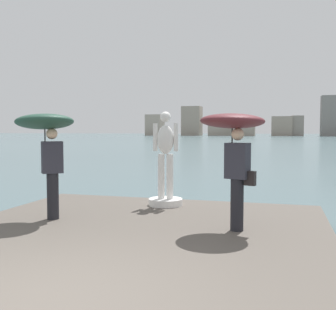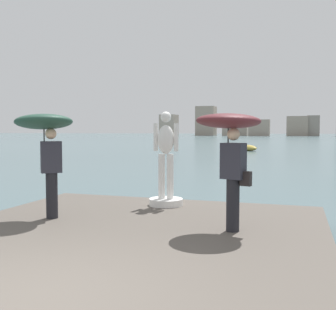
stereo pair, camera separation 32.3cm
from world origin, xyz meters
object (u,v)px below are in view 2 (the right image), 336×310
(onlooker_left, at_px, (46,134))
(onlooker_right, at_px, (230,136))
(boat_near, at_px, (248,148))
(statue_white_figure, at_px, (166,170))

(onlooker_left, relative_size, onlooker_right, 1.02)
(onlooker_left, distance_m, onlooker_right, 3.48)
(onlooker_right, xyz_separation_m, boat_near, (-3.65, 35.08, -1.69))
(statue_white_figure, relative_size, onlooker_right, 1.06)
(statue_white_figure, relative_size, boat_near, 0.53)
(onlooker_left, distance_m, boat_near, 35.25)
(statue_white_figure, bearing_deg, onlooker_right, -46.81)
(boat_near, bearing_deg, onlooker_right, -84.07)
(boat_near, bearing_deg, statue_white_figure, -86.68)
(statue_white_figure, bearing_deg, onlooker_left, -132.03)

